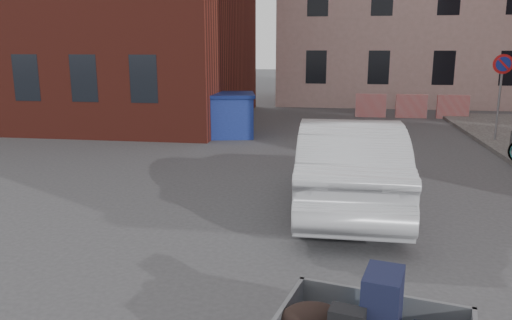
# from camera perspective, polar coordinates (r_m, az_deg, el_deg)

# --- Properties ---
(ground) EXTENTS (120.00, 120.00, 0.00)m
(ground) POSITION_cam_1_polar(r_m,az_deg,el_deg) (7.70, 1.42, -10.09)
(ground) COLOR #38383A
(ground) RESTS_ON ground
(no_parking_sign) EXTENTS (0.60, 0.09, 2.65)m
(no_parking_sign) POSITION_cam_1_polar(r_m,az_deg,el_deg) (17.31, 26.24, 8.30)
(no_parking_sign) COLOR gray
(no_parking_sign) RESTS_ON sidewalk
(barriers) EXTENTS (4.70, 0.18, 1.00)m
(barriers) POSITION_cam_1_polar(r_m,az_deg,el_deg) (22.41, 17.34, 5.89)
(barriers) COLOR red
(barriers) RESTS_ON ground
(dumpster) EXTENTS (3.77, 2.48, 1.46)m
(dumpster) POSITION_cam_1_polar(r_m,az_deg,el_deg) (17.06, -6.10, 5.16)
(dumpster) COLOR navy
(dumpster) RESTS_ON ground
(silver_car) EXTENTS (1.86, 5.16, 1.69)m
(silver_car) POSITION_cam_1_polar(r_m,az_deg,el_deg) (9.58, 10.52, -0.35)
(silver_car) COLOR #B7BABF
(silver_car) RESTS_ON ground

